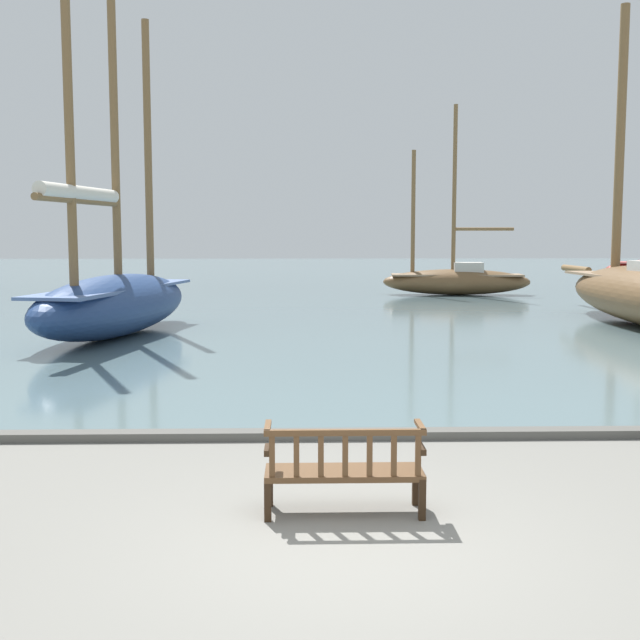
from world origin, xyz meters
The scene contains 6 objects.
ground_plane centered at (0.00, 0.00, 0.00)m, with size 160.00×160.00×0.00m, color gray.
harbor_water centered at (0.00, 44.00, 0.04)m, with size 100.00×80.00×0.08m, color slate.
quay_edge_kerb centered at (0.00, 3.85, 0.06)m, with size 40.00×0.30×0.12m, color #5B5954.
park_bench centered at (0.01, 0.84, 0.47)m, with size 1.60×0.53×0.92m.
sailboat_mid_port centered at (6.72, 29.19, 0.81)m, with size 6.78×2.34×8.49m.
sailboat_nearest_port centered at (-5.42, 14.71, 1.14)m, with size 3.82×8.85×10.62m.
Camera 1 is at (-0.45, -7.02, 2.83)m, focal length 45.00 mm.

